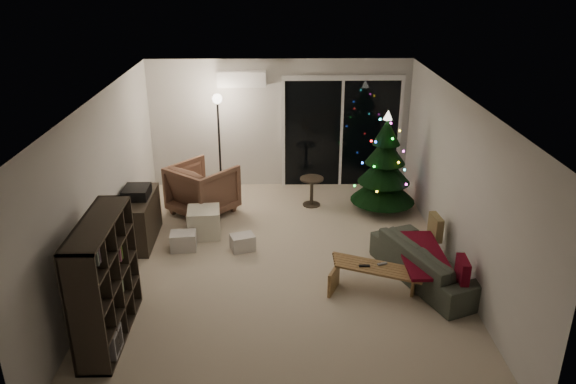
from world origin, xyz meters
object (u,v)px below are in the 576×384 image
(bookshelf, at_px, (89,281))
(coffee_table, at_px, (375,278))
(media_cabinet, at_px, (140,219))
(christmas_tree, at_px, (385,162))
(sofa, at_px, (428,262))
(armchair, at_px, (203,189))

(bookshelf, relative_size, coffee_table, 1.29)
(bookshelf, relative_size, media_cabinet, 1.24)
(christmas_tree, bearing_deg, sofa, -84.53)
(media_cabinet, relative_size, sofa, 0.64)
(media_cabinet, height_order, christmas_tree, christmas_tree)
(bookshelf, xyz_separation_m, coffee_table, (3.51, 0.92, -0.57))
(armchair, bearing_deg, coffee_table, 174.88)
(bookshelf, relative_size, sofa, 0.79)
(armchair, relative_size, sofa, 0.52)
(media_cabinet, height_order, coffee_table, media_cabinet)
(bookshelf, height_order, coffee_table, bookshelf)
(sofa, bearing_deg, coffee_table, 85.98)
(media_cabinet, bearing_deg, bookshelf, -90.98)
(coffee_table, bearing_deg, armchair, 158.74)
(media_cabinet, distance_m, coffee_table, 3.84)
(bookshelf, distance_m, coffee_table, 3.67)
(armchair, height_order, christmas_tree, christmas_tree)
(bookshelf, distance_m, sofa, 4.48)
(sofa, height_order, christmas_tree, christmas_tree)
(coffee_table, bearing_deg, sofa, 41.85)
(bookshelf, bearing_deg, coffee_table, 23.47)
(armchair, relative_size, coffee_table, 0.85)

